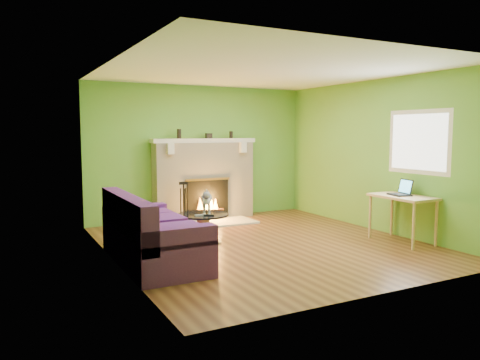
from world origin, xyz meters
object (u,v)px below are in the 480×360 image
at_px(sofa, 150,236).
at_px(desk, 403,201).
at_px(cat, 207,201).
at_px(coffee_table, 203,226).

distance_m(sofa, desk, 3.88).
bearing_deg(sofa, cat, 33.95).
distance_m(coffee_table, desk, 3.10).
bearing_deg(coffee_table, desk, -27.11).
height_order(sofa, coffee_table, sofa).
xyz_separation_m(coffee_table, cat, (0.08, 0.05, 0.38)).
relative_size(desk, cat, 1.63).
distance_m(sofa, cat, 1.41).
bearing_deg(desk, coffee_table, 152.89).
relative_size(sofa, desk, 2.06).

